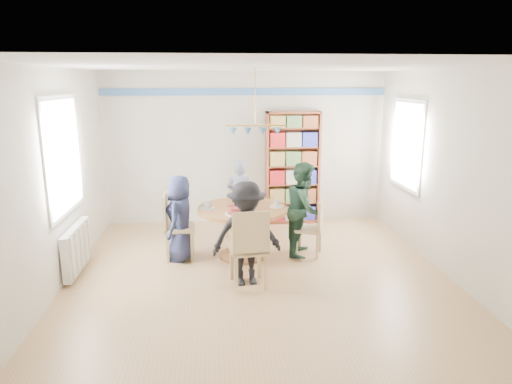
{
  "coord_description": "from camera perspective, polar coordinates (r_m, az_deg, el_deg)",
  "views": [
    {
      "loc": [
        -0.54,
        -5.64,
        2.52
      ],
      "look_at": [
        0.0,
        0.4,
        1.05
      ],
      "focal_mm": 32.0,
      "sensor_mm": 36.0,
      "label": 1
    }
  ],
  "objects": [
    {
      "name": "chair_near",
      "position": [
        5.65,
        -0.85,
        -6.66
      ],
      "size": [
        0.5,
        0.5,
        1.02
      ],
      "color": "tan",
      "rests_on": "ground"
    },
    {
      "name": "tableware",
      "position": [
        6.59,
        -1.95,
        -1.33
      ],
      "size": [
        1.21,
        1.21,
        0.32
      ],
      "color": "white",
      "rests_on": "dining_table"
    },
    {
      "name": "chair_left",
      "position": [
        6.71,
        -10.23,
        -3.83
      ],
      "size": [
        0.44,
        0.44,
        0.97
      ],
      "color": "tan",
      "rests_on": "ground"
    },
    {
      "name": "room_shell",
      "position": [
        6.57,
        -2.64,
        5.99
      ],
      "size": [
        5.0,
        5.0,
        5.0
      ],
      "color": "white",
      "rests_on": "ground"
    },
    {
      "name": "person_right",
      "position": [
        6.76,
        6.05,
        -2.1
      ],
      "size": [
        0.72,
        0.81,
        1.39
      ],
      "primitive_type": "imported",
      "rotation": [
        0.0,
        0.0,
        1.24
      ],
      "color": "#193223",
      "rests_on": "ground"
    },
    {
      "name": "person_left",
      "position": [
        6.61,
        -9.48,
        -3.24
      ],
      "size": [
        0.54,
        0.69,
        1.24
      ],
      "primitive_type": "imported",
      "rotation": [
        0.0,
        0.0,
        -1.83
      ],
      "color": "#1B203B",
      "rests_on": "ground"
    },
    {
      "name": "radiator",
      "position": [
        6.6,
        -21.47,
        -6.57
      ],
      "size": [
        0.12,
        1.0,
        0.6
      ],
      "color": "silver",
      "rests_on": "ground"
    },
    {
      "name": "bookshelf",
      "position": [
        8.24,
        4.57,
        2.89
      ],
      "size": [
        0.96,
        0.29,
        2.02
      ],
      "color": "maroon",
      "rests_on": "ground"
    },
    {
      "name": "chair_far",
      "position": [
        7.65,
        -2.18,
        -2.0
      ],
      "size": [
        0.44,
        0.44,
        0.84
      ],
      "color": "tan",
      "rests_on": "ground"
    },
    {
      "name": "person_near",
      "position": [
        5.72,
        -1.18,
        -5.25
      ],
      "size": [
        0.92,
        0.59,
        1.34
      ],
      "primitive_type": "imported",
      "rotation": [
        0.0,
        0.0,
        0.12
      ],
      "color": "black",
      "rests_on": "ground"
    },
    {
      "name": "ground",
      "position": [
        6.2,
        0.33,
        -10.35
      ],
      "size": [
        5.0,
        5.0,
        0.0
      ],
      "primitive_type": "plane",
      "color": "tan"
    },
    {
      "name": "person_far",
      "position": [
        7.52,
        -1.99,
        -0.82
      ],
      "size": [
        0.55,
        0.45,
        1.29
      ],
      "primitive_type": "imported",
      "rotation": [
        0.0,
        0.0,
        2.81
      ],
      "color": "gray",
      "rests_on": "ground"
    },
    {
      "name": "dining_table",
      "position": [
        6.64,
        -1.69,
        -3.57
      ],
      "size": [
        1.3,
        1.3,
        0.75
      ],
      "color": "#9A5B32",
      "rests_on": "ground"
    },
    {
      "name": "chair_right",
      "position": [
        6.78,
        7.22,
        -4.13
      ],
      "size": [
        0.48,
        0.48,
        0.85
      ],
      "color": "tan",
      "rests_on": "ground"
    }
  ]
}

